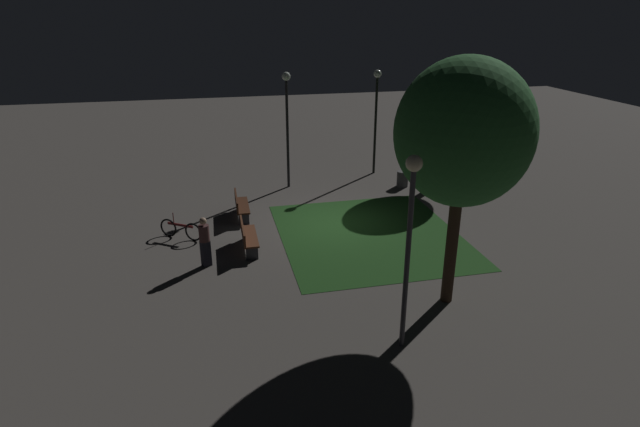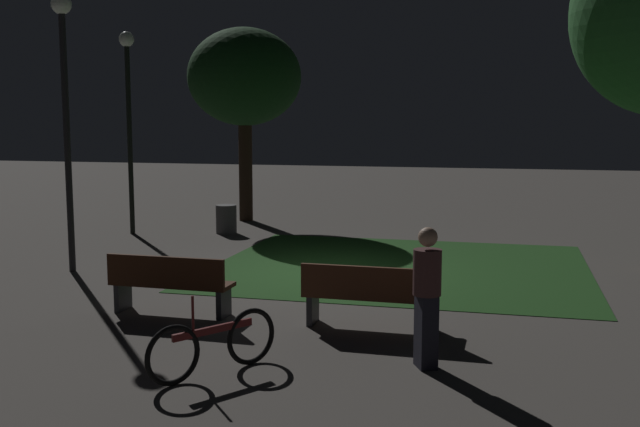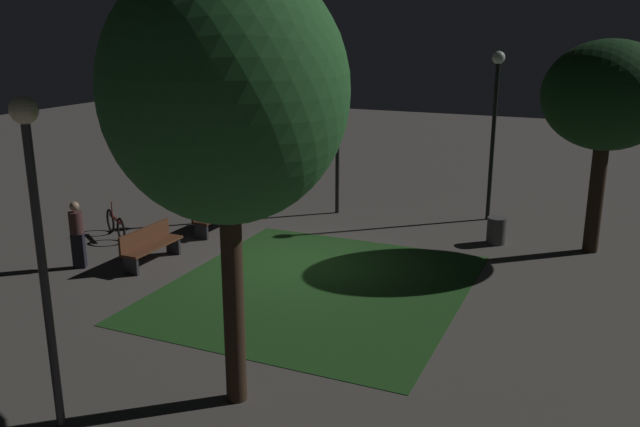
% 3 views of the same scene
% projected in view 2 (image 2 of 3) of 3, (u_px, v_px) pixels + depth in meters
% --- Properties ---
extents(ground_plane, '(60.00, 60.00, 0.00)m').
position_uv_depth(ground_plane, '(324.00, 273.00, 13.49)').
color(ground_plane, '#56514C').
extents(grass_lawn, '(6.98, 6.20, 0.01)m').
position_uv_depth(grass_lawn, '(400.00, 266.00, 14.11)').
color(grass_lawn, '#23511E').
rests_on(grass_lawn, ground).
extents(bench_corner, '(1.81, 0.52, 0.88)m').
position_uv_depth(bench_corner, '(170.00, 282.00, 10.58)').
color(bench_corner, '#422314').
rests_on(bench_corner, ground).
extents(bench_front_right, '(1.80, 0.50, 0.88)m').
position_uv_depth(bench_front_right, '(369.00, 294.00, 9.87)').
color(bench_front_right, brown).
rests_on(bench_front_right, ground).
extents(tree_near_wall, '(3.08, 3.08, 5.25)m').
position_uv_depth(tree_near_wall, '(244.00, 78.00, 20.00)').
color(tree_near_wall, '#2D2116').
rests_on(tree_near_wall, ground).
extents(lamp_post_plaza_west, '(0.36, 0.36, 4.86)m').
position_uv_depth(lamp_post_plaza_west, '(128.00, 99.00, 17.74)').
color(lamp_post_plaza_west, black).
rests_on(lamp_post_plaza_west, ground).
extents(lamp_post_path_center, '(0.36, 0.36, 5.00)m').
position_uv_depth(lamp_post_path_center, '(65.00, 88.00, 13.26)').
color(lamp_post_path_center, black).
rests_on(lamp_post_path_center, ground).
extents(trash_bin, '(0.51, 0.51, 0.70)m').
position_uv_depth(trash_bin, '(226.00, 219.00, 18.16)').
color(trash_bin, '#4C4C4C').
rests_on(trash_bin, ground).
extents(bicycle, '(0.99, 1.43, 0.93)m').
position_uv_depth(bicycle, '(213.00, 344.00, 8.12)').
color(bicycle, black).
rests_on(bicycle, ground).
extents(pedestrian, '(0.32, 0.34, 1.61)m').
position_uv_depth(pedestrian, '(427.00, 294.00, 8.30)').
color(pedestrian, black).
rests_on(pedestrian, ground).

